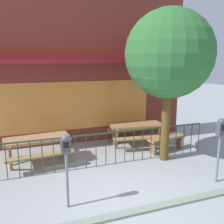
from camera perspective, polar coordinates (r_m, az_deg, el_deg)
ground at (r=5.58m, az=1.53°, el=-19.75°), size 40.00×40.00×0.00m
pub_storefront at (r=8.78m, az=-8.43°, el=10.99°), size 8.19×1.34×5.60m
patio_fence_front at (r=6.78m, az=-3.77°, el=-7.52°), size 6.90×0.04×0.97m
picnic_table_left at (r=7.32m, az=-17.02°, el=-6.98°), size 1.91×1.51×0.79m
picnic_table_right at (r=8.50m, az=5.57°, el=-3.82°), size 1.96×1.59×0.79m
patio_bench at (r=8.20m, az=12.68°, el=-6.57°), size 1.44×0.59×0.48m
parking_meter_near at (r=4.88m, az=-10.71°, el=-9.12°), size 0.18×0.17×1.54m
parking_meter_far at (r=6.32m, az=23.99°, el=-4.61°), size 0.18×0.17×1.60m
street_tree at (r=7.07m, az=13.15°, el=12.88°), size 2.46×2.46×4.32m
curb_edge at (r=5.16m, az=3.88°, el=-22.74°), size 11.46×0.20×0.11m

